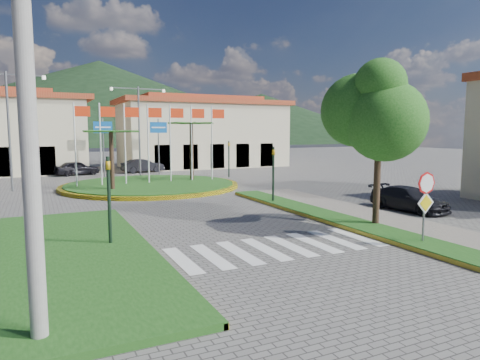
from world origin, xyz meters
name	(u,v)px	position (x,y,z in m)	size (l,w,h in m)	color
ground	(351,285)	(0.00, 0.00, 0.00)	(160.00, 160.00, 0.00)	#5F5C5A
sidewalk_right	(444,240)	(6.00, 2.00, 0.07)	(4.00, 28.00, 0.15)	gray
verge_right	(420,243)	(4.80, 2.00, 0.09)	(1.60, 28.00, 0.18)	#194714
median_left	(72,253)	(-6.50, 6.00, 0.09)	(5.00, 14.00, 0.18)	#194714
crosswalk	(275,248)	(0.00, 4.00, 0.01)	(8.00, 3.00, 0.01)	silver
roundabout_island	(151,185)	(0.00, 22.00, 0.18)	(12.70, 12.70, 6.00)	yellow
stop_sign	(426,196)	(4.90, 1.96, 1.79)	(0.80, 0.11, 2.65)	slate
deciduous_tree	(380,104)	(5.50, 5.00, 5.18)	(3.60, 3.60, 6.80)	black
utility_pole	(27,107)	(-7.50, 0.00, 4.50)	(0.32, 0.32, 9.00)	gray
traffic_light_left	(109,193)	(-5.20, 6.50, 1.94)	(0.15, 0.18, 3.20)	black
traffic_light_right	(273,169)	(4.50, 12.00, 1.94)	(0.15, 0.18, 3.20)	black
traffic_light_far	(229,155)	(8.00, 26.00, 1.94)	(0.18, 0.15, 3.20)	black
direction_sign_west	(103,137)	(-2.00, 30.97, 3.53)	(1.60, 0.14, 5.20)	slate
direction_sign_east	(159,137)	(3.00, 30.97, 3.53)	(1.60, 0.14, 5.20)	slate
street_lamp_centre	(139,126)	(1.00, 30.00, 4.50)	(4.80, 0.16, 8.00)	slate
street_lamp_west	(9,125)	(-9.00, 24.00, 4.50)	(4.80, 0.16, 8.00)	slate
building_right	(202,132)	(10.00, 38.00, 3.90)	(19.08, 9.54, 8.05)	beige
hill_far_mid	(100,102)	(15.00, 160.00, 15.00)	(180.00, 180.00, 30.00)	black
hill_far_east	(262,118)	(70.00, 135.00, 9.00)	(120.00, 120.00, 18.00)	black
hill_near_back	(25,117)	(-10.00, 130.00, 8.00)	(110.00, 110.00, 16.00)	black
car_dark_a	(77,168)	(-4.11, 33.34, 0.67)	(1.57, 3.91, 1.33)	black
car_dark_b	(143,166)	(2.00, 33.40, 0.67)	(1.42, 4.07, 1.34)	black
car_side_right	(409,199)	(9.77, 7.19, 0.61)	(1.70, 4.19, 1.22)	black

